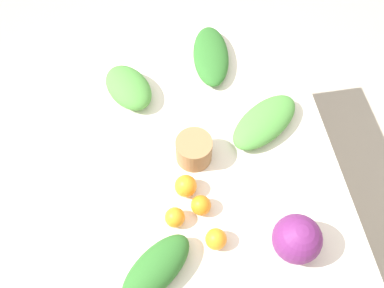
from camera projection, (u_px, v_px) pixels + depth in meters
name	position (u px, v px, depth m)	size (l,w,h in m)	color
ground_plane	(192.00, 213.00, 2.26)	(8.00, 8.00, 0.00)	#B2A899
dining_table	(192.00, 156.00, 1.72)	(1.35, 1.07, 0.70)	silver
cabbage_purple	(297.00, 239.00, 1.39)	(0.16, 0.16, 0.16)	#6B2366
paper_bag	(194.00, 150.00, 1.58)	(0.14, 0.14, 0.11)	#997047
greens_bunch_scallion	(265.00, 122.00, 1.66)	(0.32, 0.16, 0.08)	#4C933D
greens_bunch_chard	(129.00, 87.00, 1.74)	(0.25, 0.16, 0.09)	#4C933D
greens_bunch_dandelion	(156.00, 269.00, 1.37)	(0.28, 0.13, 0.09)	#2D6B28
greens_bunch_beet_tops	(211.00, 56.00, 1.84)	(0.33, 0.15, 0.07)	#2D6B28
orange_0	(216.00, 239.00, 1.43)	(0.07, 0.07, 0.07)	orange
orange_1	(186.00, 186.00, 1.53)	(0.08, 0.08, 0.08)	orange
orange_2	(201.00, 205.00, 1.49)	(0.07, 0.07, 0.07)	orange
orange_3	(175.00, 217.00, 1.47)	(0.07, 0.07, 0.07)	orange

